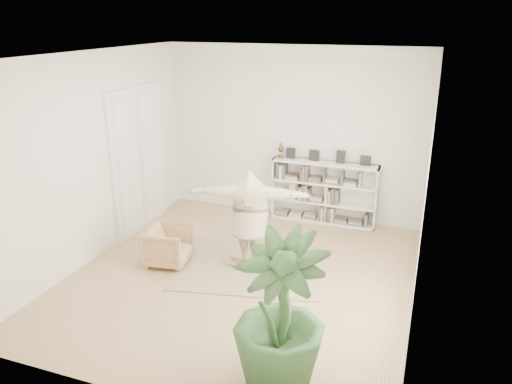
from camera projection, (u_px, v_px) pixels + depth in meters
floor at (242, 277)px, 8.37m from camera, size 6.00×6.00×0.00m
room_shell at (294, 49)px, 9.79m from camera, size 6.00×6.00×6.00m
doors at (138, 161)px, 9.91m from camera, size 0.09×1.78×2.92m
bookshelf at (324, 193)px, 10.41m from camera, size 2.20×0.35×1.64m
armchair at (168, 246)px, 8.71m from camera, size 0.83×0.82×0.68m
rug at (250, 266)px, 8.69m from camera, size 2.85×2.46×0.02m
rocker_board at (250, 263)px, 8.67m from camera, size 0.54×0.39×0.10m
person at (250, 216)px, 8.37m from camera, size 2.13×0.97×1.68m
houseplant at (280, 313)px, 5.64m from camera, size 1.31×1.31×1.92m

